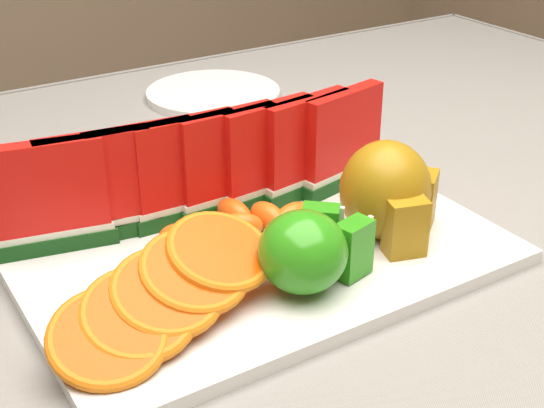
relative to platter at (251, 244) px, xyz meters
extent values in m
cube|color=brown|center=(0.00, 0.03, -0.03)|extent=(1.40, 0.90, 0.03)
cube|color=brown|center=(0.64, 0.42, -0.40)|extent=(0.06, 0.06, 0.72)
cube|color=gray|center=(0.00, 0.03, -0.01)|extent=(1.52, 1.02, 0.01)
cube|color=gray|center=(0.00, 0.54, -0.10)|extent=(1.52, 0.01, 0.20)
cube|color=silver|center=(0.00, 0.00, 0.00)|extent=(0.40, 0.30, 0.01)
ellipsoid|color=#2F8A0F|center=(-0.01, -0.09, 0.04)|extent=(0.08, 0.08, 0.06)
cube|color=#2F8A0F|center=(0.04, -0.09, 0.03)|extent=(0.03, 0.03, 0.05)
cube|color=beige|center=(0.04, -0.09, 0.03)|extent=(0.03, 0.01, 0.05)
cube|color=#2F8A0F|center=(0.03, -0.06, 0.03)|extent=(0.04, 0.03, 0.05)
cube|color=beige|center=(0.04, -0.06, 0.03)|extent=(0.02, 0.02, 0.05)
ellipsoid|color=#927D0F|center=(0.11, -0.05, 0.05)|extent=(0.08, 0.08, 0.09)
cube|color=#927D0F|center=(0.10, -0.09, 0.03)|extent=(0.04, 0.03, 0.05)
cube|color=#927D0F|center=(0.14, -0.06, 0.03)|extent=(0.04, 0.04, 0.05)
cylinder|color=silver|center=(0.16, 0.37, 0.00)|extent=(0.21, 0.21, 0.01)
cube|color=#113B0F|center=(-0.15, 0.07, 0.01)|extent=(0.11, 0.04, 0.01)
cube|color=silver|center=(-0.15, 0.07, 0.02)|extent=(0.10, 0.04, 0.01)
cube|color=#B40420|center=(-0.15, 0.07, 0.07)|extent=(0.10, 0.04, 0.08)
cube|color=#113B0F|center=(-0.11, 0.07, 0.01)|extent=(0.11, 0.04, 0.01)
cube|color=silver|center=(-0.11, 0.07, 0.02)|extent=(0.10, 0.03, 0.01)
cube|color=#B40420|center=(-0.11, 0.07, 0.07)|extent=(0.10, 0.03, 0.08)
cube|color=#113B0F|center=(-0.07, 0.06, 0.01)|extent=(0.11, 0.03, 0.01)
cube|color=silver|center=(-0.07, 0.06, 0.02)|extent=(0.10, 0.03, 0.01)
cube|color=#B40420|center=(-0.07, 0.06, 0.07)|extent=(0.10, 0.02, 0.08)
cube|color=#113B0F|center=(-0.03, 0.06, 0.01)|extent=(0.11, 0.02, 0.01)
cube|color=silver|center=(-0.03, 0.06, 0.02)|extent=(0.10, 0.02, 0.01)
cube|color=#B40420|center=(-0.03, 0.06, 0.07)|extent=(0.10, 0.02, 0.08)
cube|color=#113B0F|center=(0.01, 0.06, 0.01)|extent=(0.11, 0.02, 0.01)
cube|color=silver|center=(0.01, 0.06, 0.02)|extent=(0.10, 0.02, 0.01)
cube|color=#B40420|center=(0.01, 0.06, 0.07)|extent=(0.10, 0.02, 0.08)
cube|color=#113B0F|center=(0.05, 0.05, 0.01)|extent=(0.11, 0.03, 0.01)
cube|color=silver|center=(0.05, 0.05, 0.02)|extent=(0.10, 0.03, 0.01)
cube|color=#B40420|center=(0.05, 0.05, 0.07)|extent=(0.10, 0.02, 0.08)
cube|color=#113B0F|center=(0.09, 0.05, 0.01)|extent=(0.11, 0.04, 0.01)
cube|color=silver|center=(0.09, 0.05, 0.02)|extent=(0.10, 0.03, 0.01)
cube|color=#B40420|center=(0.09, 0.05, 0.07)|extent=(0.10, 0.03, 0.08)
cube|color=#113B0F|center=(0.13, 0.04, 0.01)|extent=(0.11, 0.04, 0.01)
cube|color=silver|center=(0.13, 0.04, 0.02)|extent=(0.10, 0.04, 0.01)
cube|color=#B40420|center=(0.13, 0.04, 0.07)|extent=(0.10, 0.04, 0.08)
cylinder|color=red|center=(-0.16, -0.09, 0.02)|extent=(0.09, 0.09, 0.03)
torus|color=red|center=(-0.16, -0.09, 0.02)|extent=(0.10, 0.10, 0.04)
cylinder|color=red|center=(-0.14, -0.08, 0.03)|extent=(0.08, 0.08, 0.03)
torus|color=red|center=(-0.14, -0.08, 0.03)|extent=(0.09, 0.09, 0.04)
cylinder|color=red|center=(-0.11, -0.07, 0.03)|extent=(0.08, 0.08, 0.03)
torus|color=red|center=(-0.11, -0.07, 0.03)|extent=(0.09, 0.09, 0.04)
cylinder|color=red|center=(-0.09, -0.06, 0.04)|extent=(0.09, 0.08, 0.03)
torus|color=red|center=(-0.09, -0.06, 0.04)|extent=(0.10, 0.09, 0.04)
cylinder|color=red|center=(-0.06, -0.05, 0.04)|extent=(0.09, 0.09, 0.03)
torus|color=red|center=(-0.06, -0.05, 0.04)|extent=(0.10, 0.10, 0.04)
cylinder|color=red|center=(-0.11, 0.12, 0.02)|extent=(0.08, 0.08, 0.03)
torus|color=red|center=(-0.11, 0.12, 0.02)|extent=(0.09, 0.09, 0.03)
cylinder|color=red|center=(-0.06, 0.12, 0.02)|extent=(0.09, 0.09, 0.03)
torus|color=red|center=(-0.06, 0.12, 0.02)|extent=(0.10, 0.10, 0.03)
cylinder|color=red|center=(-0.01, 0.12, 0.03)|extent=(0.09, 0.09, 0.03)
torus|color=red|center=(-0.01, 0.12, 0.03)|extent=(0.10, 0.10, 0.03)
cylinder|color=red|center=(0.03, 0.12, 0.03)|extent=(0.10, 0.10, 0.03)
torus|color=red|center=(0.03, 0.12, 0.03)|extent=(0.11, 0.11, 0.03)
ellipsoid|color=orange|center=(-0.09, -0.01, 0.02)|extent=(0.05, 0.03, 0.03)
ellipsoid|color=orange|center=(-0.06, 0.01, 0.02)|extent=(0.05, 0.04, 0.03)
ellipsoid|color=orange|center=(-0.04, 0.01, 0.02)|extent=(0.04, 0.03, 0.03)
ellipsoid|color=orange|center=(-0.01, 0.00, 0.02)|extent=(0.05, 0.04, 0.03)
ellipsoid|color=orange|center=(0.00, 0.03, 0.02)|extent=(0.03, 0.04, 0.03)
ellipsoid|color=orange|center=(0.02, 0.01, 0.02)|extent=(0.03, 0.04, 0.03)
ellipsoid|color=orange|center=(0.04, -0.01, 0.02)|extent=(0.04, 0.03, 0.03)
camera|label=1|loc=(-0.29, -0.49, 0.34)|focal=50.00mm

